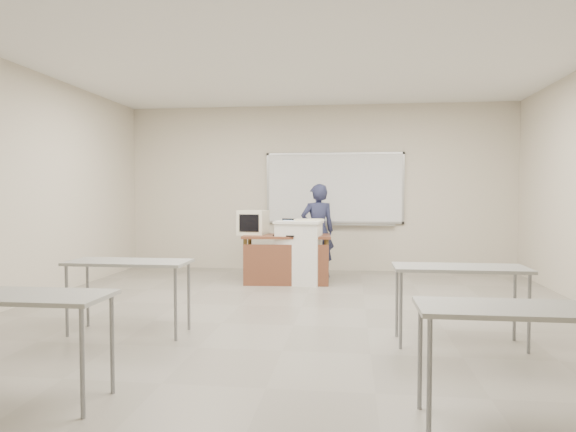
# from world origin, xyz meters

# --- Properties ---
(floor) EXTENTS (7.00, 8.00, 0.01)m
(floor) POSITION_xyz_m (0.00, 0.00, -0.01)
(floor) COLOR gray
(floor) RESTS_ON ground
(whiteboard) EXTENTS (2.48, 0.10, 1.31)m
(whiteboard) POSITION_xyz_m (0.30, 3.97, 1.48)
(whiteboard) COLOR white
(whiteboard) RESTS_ON floor
(student_desks) EXTENTS (4.40, 2.20, 0.73)m
(student_desks) POSITION_xyz_m (-0.00, -1.35, 0.67)
(student_desks) COLOR gray
(student_desks) RESTS_ON floor
(instructor_desk) EXTENTS (1.36, 0.68, 0.75)m
(instructor_desk) POSITION_xyz_m (-0.40, 2.49, 0.53)
(instructor_desk) COLOR brown
(instructor_desk) RESTS_ON floor
(podium) EXTENTS (0.70, 0.51, 0.98)m
(podium) POSITION_xyz_m (-0.20, 2.50, 0.49)
(podium) COLOR white
(podium) RESTS_ON floor
(crt_monitor) EXTENTS (0.42, 0.47, 0.40)m
(crt_monitor) POSITION_xyz_m (-0.95, 2.73, 0.94)
(crt_monitor) COLOR silver
(crt_monitor) RESTS_ON instructor_desk
(laptop) EXTENTS (0.35, 0.32, 0.26)m
(laptop) POSITION_xyz_m (-0.38, 2.48, 0.81)
(laptop) COLOR black
(laptop) RESTS_ON instructor_desk
(mouse) EXTENTS (0.11, 0.09, 0.04)m
(mouse) POSITION_xyz_m (0.03, 2.65, 0.77)
(mouse) COLOR silver
(mouse) RESTS_ON instructor_desk
(keyboard) EXTENTS (0.49, 0.22, 0.03)m
(keyboard) POSITION_xyz_m (-0.05, 2.58, 0.99)
(keyboard) COLOR silver
(keyboard) RESTS_ON podium
(presenter) EXTENTS (0.66, 0.53, 1.56)m
(presenter) POSITION_xyz_m (0.05, 3.18, 0.78)
(presenter) COLOR black
(presenter) RESTS_ON floor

